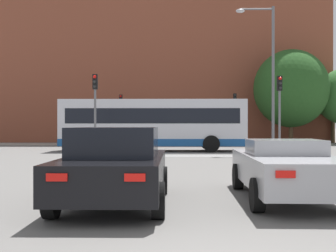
{
  "coord_description": "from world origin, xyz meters",
  "views": [
    {
      "loc": [
        -0.49,
        -3.86,
        1.61
      ],
      "look_at": [
        -0.9,
        21.93,
        1.55
      ],
      "focal_mm": 45.0,
      "sensor_mm": 36.0,
      "label": 1
    }
  ],
  "objects": [
    {
      "name": "far_pavement",
      "position": [
        0.0,
        31.38,
        0.01
      ],
      "size": [
        68.0,
        2.5,
        0.01
      ],
      "primitive_type": "cube",
      "color": "gray",
      "rests_on": "ground_plane"
    },
    {
      "name": "tree_distant",
      "position": [
        9.26,
        31.51,
        4.67
      ],
      "size": [
        6.2,
        6.2,
        7.93
      ],
      "color": "#4C3823",
      "rests_on": "ground_plane"
    },
    {
      "name": "brick_civic_building",
      "position": [
        -1.69,
        42.3,
        9.34
      ],
      "size": [
        31.97,
        16.14,
        23.75
      ],
      "color": "brown",
      "rests_on": "ground_plane"
    },
    {
      "name": "tree_kerbside",
      "position": [
        13.78,
        34.25,
        4.23
      ],
      "size": [
        3.75,
        3.75,
        6.22
      ],
      "color": "#4C3823",
      "rests_on": "ground_plane"
    },
    {
      "name": "bus_crossing_lead",
      "position": [
        -1.81,
        22.16,
        1.69
      ],
      "size": [
        11.25,
        2.74,
        3.15
      ],
      "rotation": [
        0.0,
        0.0,
        1.57
      ],
      "color": "silver",
      "rests_on": "ground_plane"
    },
    {
      "name": "car_saloon_left",
      "position": [
        -1.69,
        4.63,
        0.78
      ],
      "size": [
        2.06,
        4.33,
        1.56
      ],
      "rotation": [
        0.0,
        0.0,
        0.0
      ],
      "color": "black",
      "rests_on": "ground_plane"
    },
    {
      "name": "traffic_light_near_right",
      "position": [
        5.2,
        18.97,
        2.86
      ],
      "size": [
        0.26,
        0.31,
        4.26
      ],
      "color": "slate",
      "rests_on": "ground_plane"
    },
    {
      "name": "traffic_light_near_left",
      "position": [
        -4.71,
        18.36,
        2.89
      ],
      "size": [
        0.26,
        0.31,
        4.3
      ],
      "color": "slate",
      "rests_on": "ground_plane"
    },
    {
      "name": "car_roadster_right",
      "position": [
        1.92,
        5.29,
        0.68
      ],
      "size": [
        2.01,
        4.57,
        1.29
      ],
      "rotation": [
        0.0,
        0.0,
        -0.02
      ],
      "color": "#9E9EA3",
      "rests_on": "ground_plane"
    },
    {
      "name": "traffic_light_far_right",
      "position": [
        4.41,
        30.31,
        2.81
      ],
      "size": [
        0.26,
        0.31,
        4.17
      ],
      "color": "slate",
      "rests_on": "ground_plane"
    },
    {
      "name": "traffic_light_far_left",
      "position": [
        -4.96,
        30.99,
        2.78
      ],
      "size": [
        0.26,
        0.31,
        4.14
      ],
      "color": "slate",
      "rests_on": "ground_plane"
    },
    {
      "name": "pedestrian_waiting",
      "position": [
        -7.76,
        31.78,
        0.95
      ],
      "size": [
        0.37,
        0.46,
        1.63
      ],
      "rotation": [
        0.0,
        0.0,
        5.14
      ],
      "color": "#333851",
      "rests_on": "ground_plane"
    },
    {
      "name": "street_lamp_junction",
      "position": [
        4.79,
        20.19,
        5.03
      ],
      "size": [
        2.2,
        0.36,
        8.37
      ],
      "color": "slate",
      "rests_on": "ground_plane"
    },
    {
      "name": "stop_line_strip",
      "position": [
        0.0,
        17.93,
        0.0
      ],
      "size": [
        7.2,
        0.3,
        0.01
      ],
      "primitive_type": "cube",
      "color": "silver",
      "rests_on": "ground_plane"
    }
  ]
}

